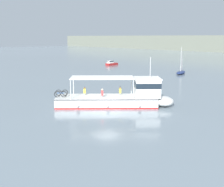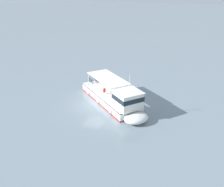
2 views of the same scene
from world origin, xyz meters
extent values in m
plane|color=gray|center=(0.00, 0.00, 0.00)|extent=(400.00, 400.00, 0.00)
cube|color=white|center=(-2.00, 1.49, 0.55)|extent=(9.14, 10.50, 1.10)
ellipsoid|color=white|center=(1.80, 6.39, 0.55)|extent=(3.67, 3.54, 1.01)
cube|color=red|center=(-2.00, 1.49, 0.10)|extent=(9.18, 10.52, 0.16)
cube|color=#2D2D33|center=(-2.00, 1.49, 1.02)|extent=(9.19, 10.53, 0.10)
cube|color=white|center=(0.69, 4.97, 2.05)|extent=(3.74, 3.72, 1.90)
cube|color=#19232D|center=(0.69, 4.97, 2.38)|extent=(3.82, 3.79, 0.56)
cube|color=white|center=(0.69, 4.97, 3.06)|extent=(3.97, 3.95, 0.12)
cube|color=white|center=(-2.28, 1.13, 3.15)|extent=(6.43, 7.10, 0.10)
cylinder|color=silver|center=(-1.36, 4.53, 2.10)|extent=(0.08, 0.08, 2.00)
cylinder|color=silver|center=(0.79, 2.87, 2.10)|extent=(0.08, 0.08, 2.00)
cylinder|color=silver|center=(-5.34, -0.60, 2.10)|extent=(0.08, 0.08, 2.00)
cylinder|color=silver|center=(-3.19, -2.27, 2.10)|extent=(0.08, 0.08, 2.00)
cylinder|color=silver|center=(0.88, 5.20, 4.22)|extent=(0.06, 0.06, 2.20)
sphere|color=white|center=(1.49, 3.09, 0.50)|extent=(0.36, 0.36, 0.36)
sphere|color=white|center=(-0.53, 0.48, 0.50)|extent=(0.36, 0.36, 0.36)
sphere|color=white|center=(-2.43, -1.97, 0.50)|extent=(0.36, 0.36, 0.36)
torus|color=black|center=(-5.15, -1.83, 1.43)|extent=(0.45, 0.56, 0.66)
torus|color=black|center=(-5.57, -2.39, 1.43)|extent=(0.45, 0.56, 0.66)
cylinder|color=#232328|center=(-5.36, -2.11, 1.55)|extent=(0.48, 0.59, 0.06)
torus|color=black|center=(-4.43, -2.38, 1.43)|extent=(0.45, 0.56, 0.66)
torus|color=black|center=(-4.86, -2.94, 1.43)|extent=(0.45, 0.56, 0.66)
cylinder|color=#1E478C|center=(-4.65, -2.66, 1.55)|extent=(0.48, 0.59, 0.06)
cube|color=yellow|center=(-4.05, 0.02, 1.56)|extent=(0.39, 0.37, 0.52)
sphere|color=tan|center=(-4.05, 0.02, 1.93)|extent=(0.20, 0.20, 0.20)
cube|color=red|center=(-1.81, 0.77, 1.56)|extent=(0.39, 0.37, 0.52)
sphere|color=beige|center=(-1.81, 0.77, 1.93)|extent=(0.20, 0.20, 0.20)
cube|color=yellow|center=(-1.73, 3.20, 1.56)|extent=(0.39, 0.37, 0.52)
sphere|color=tan|center=(-1.73, 3.20, 1.93)|extent=(0.20, 0.20, 0.20)
camera|label=1|loc=(23.80, -18.41, 7.47)|focal=49.18mm
camera|label=2|loc=(24.95, 13.50, 14.16)|focal=39.58mm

